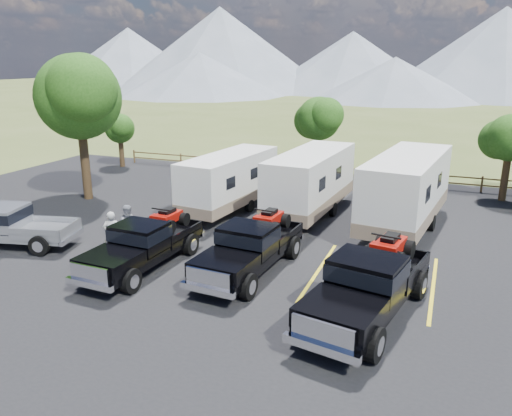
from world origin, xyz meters
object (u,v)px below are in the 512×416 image
(rig_center, at_px, (251,246))
(person_a, at_px, (112,234))
(tree_big_nw, at_px, (78,97))
(person_b, at_px, (129,226))
(pickup_silver, at_px, (9,226))
(rig_right, at_px, (369,283))
(trailer_left, at_px, (229,182))
(rig_left, at_px, (144,243))
(trailer_right, at_px, (406,191))
(trailer_center, at_px, (311,182))

(rig_center, relative_size, person_a, 3.36)
(tree_big_nw, distance_m, person_b, 9.80)
(person_a, bearing_deg, rig_center, 155.44)
(person_a, xyz_separation_m, person_b, (0.00, 1.13, -0.03))
(tree_big_nw, height_order, pickup_silver, tree_big_nw)
(rig_right, xyz_separation_m, trailer_left, (-8.40, 8.47, 0.47))
(rig_left, xyz_separation_m, pickup_silver, (-6.44, -0.15, -0.06))
(rig_center, relative_size, trailer_right, 0.63)
(trailer_left, bearing_deg, trailer_right, 8.42)
(rig_right, bearing_deg, trailer_right, 99.82)
(tree_big_nw, xyz_separation_m, rig_left, (8.42, -7.04, -4.62))
(trailer_left, xyz_separation_m, person_a, (-1.71, -7.34, -0.60))
(rig_left, distance_m, trailer_right, 11.79)
(rig_center, height_order, trailer_center, trailer_center)
(trailer_center, xyz_separation_m, person_b, (-5.74, -7.01, -0.76))
(trailer_left, bearing_deg, person_a, -96.74)
(trailer_right, bearing_deg, pickup_silver, -143.99)
(tree_big_nw, bearing_deg, person_a, -44.78)
(rig_right, height_order, trailer_center, trailer_center)
(rig_left, distance_m, person_b, 2.36)
(rig_left, height_order, rig_right, rig_right)
(person_b, bearing_deg, rig_left, -81.29)
(trailer_right, relative_size, person_a, 5.33)
(trailer_center, distance_m, person_b, 9.09)
(trailer_left, bearing_deg, rig_right, -38.87)
(trailer_right, height_order, pickup_silver, trailer_right)
(rig_right, relative_size, trailer_right, 0.69)
(rig_center, height_order, person_b, rig_center)
(person_b, bearing_deg, trailer_center, 10.95)
(tree_big_nw, bearing_deg, pickup_silver, -74.63)
(rig_center, height_order, person_a, rig_center)
(rig_left, height_order, person_a, rig_left)
(trailer_right, xyz_separation_m, person_a, (-10.31, -7.65, -0.85))
(rig_center, bearing_deg, person_b, 179.48)
(rig_center, height_order, rig_right, rig_right)
(tree_big_nw, height_order, person_a, tree_big_nw)
(tree_big_nw, xyz_separation_m, trailer_left, (8.36, 0.74, -4.04))
(rig_left, distance_m, rig_right, 8.37)
(trailer_left, height_order, trailer_right, trailer_right)
(rig_center, distance_m, person_b, 5.60)
(trailer_left, height_order, person_a, trailer_left)
(trailer_right, bearing_deg, rig_center, -116.80)
(rig_center, height_order, trailer_right, trailer_right)
(tree_big_nw, height_order, rig_right, tree_big_nw)
(trailer_center, bearing_deg, rig_center, -87.12)
(trailer_center, bearing_deg, person_a, -121.15)
(rig_left, bearing_deg, trailer_center, 68.02)
(rig_left, relative_size, trailer_center, 0.65)
(trailer_left, xyz_separation_m, pickup_silver, (-6.39, -7.93, -0.64))
(rig_right, relative_size, person_a, 3.70)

